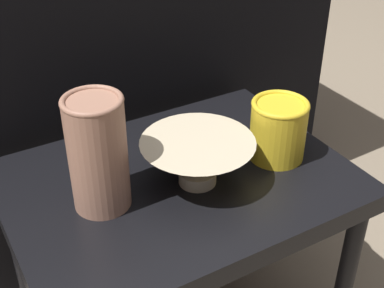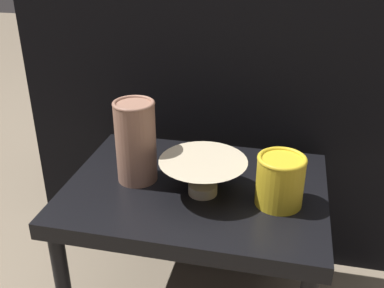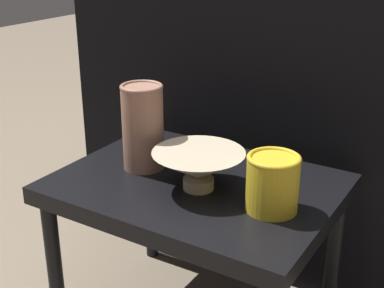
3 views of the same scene
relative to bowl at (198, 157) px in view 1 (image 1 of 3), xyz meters
The scene contains 5 objects.
table 0.11m from the bowl, 127.96° to the left, with size 0.62×0.46×0.40m.
couch_backdrop 0.55m from the bowl, 92.45° to the left, with size 1.18×0.50×0.85m.
bowl is the anchor object (origin of this frame).
vase_textured_left 0.18m from the bowl, 169.82° to the left, with size 0.10×0.10×0.20m.
vase_colorful_right 0.17m from the bowl, ahead, with size 0.11×0.11×0.12m.
Camera 1 is at (-0.37, -0.69, 0.98)m, focal length 50.00 mm.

